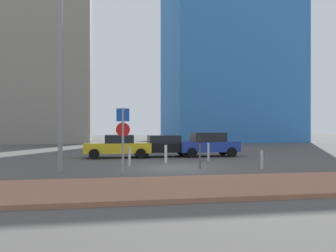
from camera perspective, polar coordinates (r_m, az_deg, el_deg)
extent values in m
plane|color=#4C4947|center=(17.92, 1.21, -6.52)|extent=(120.00, 120.00, 0.00)
cube|color=#9E664C|center=(12.25, 7.01, -9.26)|extent=(40.00, 4.29, 0.14)
cube|color=gold|center=(23.71, -7.88, -3.37)|extent=(4.21, 1.81, 0.63)
cube|color=black|center=(23.69, -7.61, -1.99)|extent=(1.81, 1.64, 0.51)
cylinder|color=black|center=(22.85, -11.37, -4.29)|extent=(0.64, 0.23, 0.64)
cylinder|color=black|center=(24.60, -11.27, -3.98)|extent=(0.64, 0.23, 0.64)
cylinder|color=black|center=(22.96, -4.23, -4.27)|extent=(0.64, 0.23, 0.64)
cylinder|color=black|center=(24.70, -4.64, -3.96)|extent=(0.64, 0.23, 0.64)
cube|color=black|center=(24.23, -0.71, -3.34)|extent=(4.12, 1.74, 0.59)
cube|color=black|center=(24.20, -0.65, -2.05)|extent=(2.05, 1.59, 0.50)
cylinder|color=black|center=(23.21, -3.77, -4.22)|extent=(0.64, 0.23, 0.64)
cylinder|color=black|center=(24.90, -4.21, -3.93)|extent=(0.64, 0.23, 0.64)
cylinder|color=black|center=(23.69, 2.97, -4.14)|extent=(0.64, 0.23, 0.64)
cylinder|color=black|center=(25.34, 2.09, -3.86)|extent=(0.64, 0.23, 0.64)
cube|color=#1E389E|center=(24.68, 6.23, -3.18)|extent=(3.98, 1.74, 0.67)
cube|color=black|center=(24.66, 6.24, -1.72)|extent=(2.16, 1.57, 0.59)
cylinder|color=black|center=(23.52, 3.73, -4.17)|extent=(0.64, 0.23, 0.64)
cylinder|color=black|center=(25.14, 2.72, -3.89)|extent=(0.64, 0.23, 0.64)
cylinder|color=black|center=(24.37, 9.85, -4.02)|extent=(0.64, 0.23, 0.64)
cylinder|color=black|center=(25.93, 8.49, -3.77)|extent=(0.64, 0.23, 0.64)
cylinder|color=gray|center=(15.81, -7.00, -2.29)|extent=(0.10, 0.10, 2.81)
cube|color=#1447B7|center=(15.80, -7.00, 1.72)|extent=(0.55, 0.08, 0.55)
cylinder|color=red|center=(15.80, -7.00, -0.56)|extent=(0.60, 0.07, 0.60)
cylinder|color=#4C4C51|center=(17.65, 4.98, -4.63)|extent=(0.08, 0.08, 1.22)
cube|color=black|center=(17.60, 4.98, -2.18)|extent=(0.18, 0.14, 0.28)
cylinder|color=gray|center=(16.93, -16.36, 7.03)|extent=(0.20, 0.20, 8.22)
cylinder|color=#B7B7BC|center=(18.10, 14.35, -5.04)|extent=(0.13, 0.13, 0.89)
cylinder|color=#B7B7BC|center=(19.87, -0.34, -4.41)|extent=(0.15, 0.15, 1.01)
cylinder|color=#B7B7BC|center=(21.39, 6.28, -4.03)|extent=(0.12, 0.12, 1.05)
cylinder|color=#B7B7BC|center=(18.88, -6.00, -4.70)|extent=(0.14, 0.14, 0.97)
cube|color=#3372BF|center=(51.28, 9.28, 11.26)|extent=(16.21, 13.46, 24.03)
cube|color=gray|center=(49.54, -17.80, 11.55)|extent=(10.07, 12.17, 23.85)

